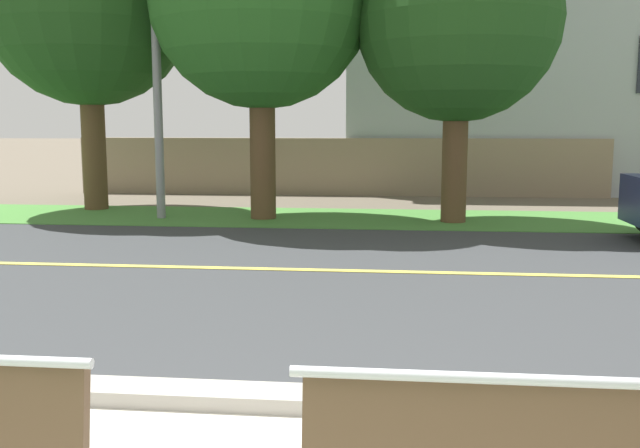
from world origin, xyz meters
TOP-DOWN VIEW (x-y plane):
  - ground_plane at (0.00, 8.00)m, footprint 140.00×140.00m
  - curb_edge at (0.00, 2.35)m, footprint 44.00×0.30m
  - street_asphalt at (0.00, 6.50)m, footprint 52.00×8.00m
  - road_centre_line at (0.00, 6.50)m, footprint 48.00×0.14m
  - far_verge_grass at (0.00, 11.26)m, footprint 48.00×2.80m
  - shade_tree_centre at (1.80, 10.87)m, footprint 3.54×3.54m
  - garden_wall at (-0.77, 15.63)m, footprint 13.00×0.36m
  - house_across_street at (4.48, 18.83)m, footprint 10.91×6.91m

SIDE VIEW (x-z plane):
  - ground_plane at x=0.00m, z-range 0.00..0.00m
  - street_asphalt at x=0.00m, z-range 0.00..0.01m
  - far_verge_grass at x=0.00m, z-range 0.00..0.02m
  - road_centre_line at x=0.00m, z-range 0.01..0.01m
  - curb_edge at x=0.00m, z-range 0.00..0.11m
  - garden_wall at x=-0.77m, z-range 0.00..1.40m
  - house_across_street at x=4.48m, z-range 0.04..6.29m
  - shade_tree_centre at x=1.80m, z-range 0.87..6.71m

